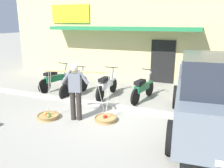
% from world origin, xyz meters
% --- Properties ---
extents(ground_plane, '(90.00, 90.00, 0.00)m').
position_xyz_m(ground_plane, '(0.00, 0.00, 0.00)').
color(ground_plane, '#9E998C').
extents(sidewalk_curb, '(20.00, 0.24, 0.10)m').
position_xyz_m(sidewalk_curb, '(0.00, 0.70, 0.05)').
color(sidewalk_curb, '#BAB4A5').
rests_on(sidewalk_curb, ground).
extents(fruit_vendor, '(1.68, 0.53, 1.70)m').
position_xyz_m(fruit_vendor, '(-0.47, -0.62, 0.98)').
color(fruit_vendor, '#2D2823').
rests_on(fruit_vendor, ground).
extents(fruit_basket_left_side, '(0.66, 0.66, 1.45)m').
position_xyz_m(fruit_basket_left_side, '(0.36, -0.37, 0.07)').
color(fruit_basket_left_side, '#B2894C').
rests_on(fruit_basket_left_side, ground).
extents(fruit_basket_right_side, '(0.66, 0.66, 1.45)m').
position_xyz_m(fruit_basket_right_side, '(-1.31, -0.86, 0.08)').
color(fruit_basket_right_side, '#B2894C').
rests_on(fruit_basket_right_side, ground).
extents(motorcycle_nearest_shop, '(0.61, 1.79, 1.09)m').
position_xyz_m(motorcycle_nearest_shop, '(-2.89, 1.73, 0.45)').
color(motorcycle_nearest_shop, black).
rests_on(motorcycle_nearest_shop, ground).
extents(motorcycle_second_in_row, '(0.54, 1.82, 1.09)m').
position_xyz_m(motorcycle_second_in_row, '(-1.75, 1.35, 0.45)').
color(motorcycle_second_in_row, black).
rests_on(motorcycle_second_in_row, ground).
extents(motorcycle_third_in_row, '(0.54, 1.82, 1.09)m').
position_xyz_m(motorcycle_third_in_row, '(-0.50, 1.67, 0.45)').
color(motorcycle_third_in_row, black).
rests_on(motorcycle_third_in_row, ground).
extents(motorcycle_end_of_row, '(0.55, 1.81, 1.09)m').
position_xyz_m(motorcycle_end_of_row, '(0.87, 1.81, 0.45)').
color(motorcycle_end_of_row, black).
rests_on(motorcycle_end_of_row, ground).
extents(parked_truck, '(2.49, 4.85, 2.10)m').
position_xyz_m(parked_truck, '(3.23, 0.00, 1.03)').
color(parked_truck, slate).
rests_on(parked_truck, ground).
extents(storefront_building, '(13.00, 6.00, 4.20)m').
position_xyz_m(storefront_building, '(-0.91, 7.15, 2.10)').
color(storefront_building, '#DBC684').
rests_on(storefront_building, ground).
extents(wooden_crate, '(0.44, 0.36, 0.32)m').
position_xyz_m(wooden_crate, '(2.17, 2.25, 0.16)').
color(wooden_crate, olive).
rests_on(wooden_crate, ground).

